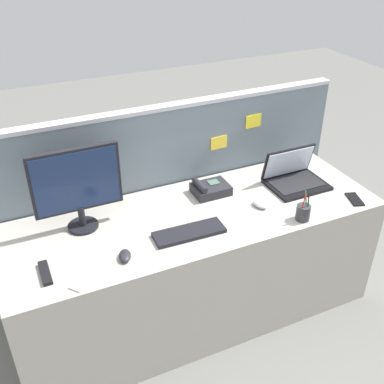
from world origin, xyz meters
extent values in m
plane|color=slate|center=(0.00, 0.00, 0.00)|extent=(10.00, 10.00, 0.00)
cube|color=#ADA89E|center=(0.00, 0.00, 0.37)|extent=(2.15, 0.73, 0.75)
cube|color=slate|center=(0.00, 0.41, 0.62)|extent=(2.29, 0.06, 1.23)
cube|color=#B7BAC1|center=(0.00, 0.41, 1.24)|extent=(2.29, 0.07, 0.02)
cube|color=yellow|center=(0.33, 0.37, 0.97)|extent=(0.11, 0.01, 0.08)
cube|color=yellow|center=(0.58, 0.37, 1.07)|extent=(0.11, 0.01, 0.09)
cylinder|color=black|center=(-0.60, 0.14, 0.75)|extent=(0.16, 0.16, 0.02)
cylinder|color=black|center=(-0.60, 0.14, 0.82)|extent=(0.04, 0.04, 0.11)
cube|color=black|center=(-0.60, 0.16, 1.03)|extent=(0.46, 0.03, 0.35)
cube|color=#19284C|center=(-0.60, 0.14, 1.03)|extent=(0.43, 0.01, 0.32)
cube|color=black|center=(0.70, 0.02, 0.76)|extent=(0.35, 0.27, 0.02)
cube|color=black|center=(0.70, 0.03, 0.77)|extent=(0.31, 0.20, 0.00)
cube|color=black|center=(0.70, 0.13, 0.87)|extent=(0.35, 0.06, 0.20)
cube|color=silver|center=(0.70, 0.12, 0.86)|extent=(0.33, 0.05, 0.18)
cube|color=#232328|center=(0.18, 0.17, 0.77)|extent=(0.22, 0.16, 0.06)
cube|color=#4C6B5B|center=(0.21, 0.19, 0.81)|extent=(0.07, 0.06, 0.01)
cylinder|color=#232328|center=(0.10, 0.17, 0.82)|extent=(0.04, 0.15, 0.04)
cube|color=black|center=(-0.11, -0.15, 0.76)|extent=(0.39, 0.14, 0.02)
ellipsoid|color=#B2B5BC|center=(0.37, -0.08, 0.76)|extent=(0.08, 0.11, 0.03)
ellipsoid|color=#232328|center=(-0.48, -0.20, 0.76)|extent=(0.09, 0.11, 0.03)
cylinder|color=#333338|center=(0.52, -0.29, 0.79)|extent=(0.08, 0.08, 0.09)
cylinder|color=red|center=(0.50, -0.30, 0.85)|extent=(0.02, 0.01, 0.14)
cylinder|color=black|center=(0.53, -0.30, 0.86)|extent=(0.02, 0.02, 0.15)
cylinder|color=#238438|center=(0.53, -0.28, 0.85)|extent=(0.02, 0.03, 0.14)
cube|color=silver|center=(-0.70, -0.28, 0.75)|extent=(0.15, 0.14, 0.01)
cube|color=black|center=(0.92, -0.25, 0.75)|extent=(0.11, 0.16, 0.01)
cube|color=black|center=(-0.86, -0.16, 0.76)|extent=(0.04, 0.17, 0.02)
camera|label=1|loc=(-0.91, -1.95, 2.22)|focal=43.20mm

